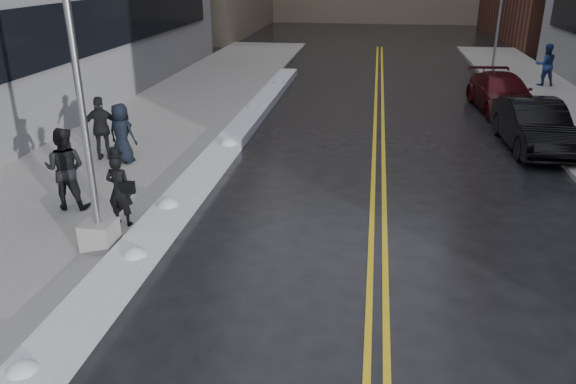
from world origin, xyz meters
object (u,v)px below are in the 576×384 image
at_px(traffic_signal, 500,11).
at_px(pedestrian_east, 546,65).
at_px(pedestrian_c, 122,133).
at_px(car_maroon, 502,93).
at_px(pedestrian_b, 65,169).
at_px(car_black, 534,125).
at_px(pedestrian_fedora, 119,190).
at_px(pedestrian_d, 102,128).
at_px(lamppost, 86,140).

relative_size(traffic_signal, pedestrian_east, 3.00).
relative_size(pedestrian_c, car_maroon, 0.35).
height_order(pedestrian_c, pedestrian_east, pedestrian_east).
bearing_deg(pedestrian_b, car_black, -157.46).
bearing_deg(pedestrian_c, car_black, -149.53).
distance_m(pedestrian_fedora, pedestrian_b, 1.84).
bearing_deg(pedestrian_d, pedestrian_fedora, 106.09).
xyz_separation_m(pedestrian_fedora, car_black, (10.83, 7.91, -0.19)).
xyz_separation_m(pedestrian_fedora, pedestrian_b, (-1.69, 0.72, 0.17)).
height_order(pedestrian_c, car_maroon, pedestrian_c).
bearing_deg(pedestrian_c, traffic_signal, -115.40).
distance_m(pedestrian_c, pedestrian_east, 20.96).
bearing_deg(pedestrian_b, pedestrian_c, -95.65).
bearing_deg(car_maroon, pedestrian_east, 54.74).
height_order(lamppost, pedestrian_d, lamppost).
relative_size(traffic_signal, car_black, 1.24).
bearing_deg(traffic_signal, car_black, -94.43).
height_order(pedestrian_d, pedestrian_east, pedestrian_east).
relative_size(pedestrian_east, car_black, 0.41).
distance_m(lamppost, pedestrian_fedora, 1.94).
relative_size(pedestrian_fedora, pedestrian_east, 0.84).
distance_m(lamppost, car_maroon, 18.06).
height_order(pedestrian_fedora, pedestrian_d, pedestrian_d).
bearing_deg(pedestrian_c, lamppost, 122.68).
distance_m(pedestrian_east, car_maroon, 5.83).
xyz_separation_m(pedestrian_c, car_black, (12.62, 3.77, -0.25)).
distance_m(lamppost, pedestrian_c, 5.82).
relative_size(pedestrian_fedora, car_black, 0.35).
distance_m(pedestrian_c, pedestrian_d, 0.74).
xyz_separation_m(pedestrian_fedora, pedestrian_d, (-2.50, 4.33, 0.13)).
relative_size(lamppost, pedestrian_east, 3.81).
relative_size(pedestrian_b, pedestrian_c, 1.13).
bearing_deg(car_maroon, traffic_signal, 77.70).
height_order(car_black, car_maroon, car_black).
bearing_deg(car_black, traffic_signal, 82.85).
xyz_separation_m(pedestrian_fedora, pedestrian_east, (13.77, 18.19, 0.16)).
bearing_deg(traffic_signal, pedestrian_east, -53.57).
bearing_deg(traffic_signal, pedestrian_fedora, -119.61).
height_order(lamppost, car_black, lamppost).
xyz_separation_m(lamppost, pedestrian_d, (-2.53, 5.51, -1.41)).
height_order(traffic_signal, car_maroon, traffic_signal).
bearing_deg(traffic_signal, pedestrian_b, -123.93).
height_order(pedestrian_fedora, pedestrian_c, pedestrian_c).
distance_m(pedestrian_b, car_black, 14.44).
bearing_deg(pedestrian_d, pedestrian_b, 88.80).
bearing_deg(lamppost, car_maroon, 53.05).
bearing_deg(pedestrian_fedora, pedestrian_c, -60.78).
bearing_deg(pedestrian_fedora, pedestrian_east, -121.26).
relative_size(traffic_signal, pedestrian_c, 3.34).
bearing_deg(pedestrian_b, pedestrian_east, -138.84).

